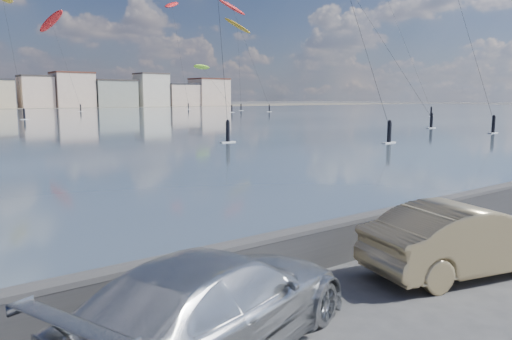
{
  "coord_description": "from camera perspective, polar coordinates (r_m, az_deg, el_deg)",
  "views": [
    {
      "loc": [
        -6.05,
        -5.21,
        3.9
      ],
      "look_at": [
        1.0,
        4.0,
        2.2
      ],
      "focal_mm": 35.0,
      "sensor_mm": 36.0,
      "label": 1
    }
  ],
  "objects": [
    {
      "name": "car_silver",
      "position": [
        7.89,
        -4.59,
        -14.86
      ],
      "size": [
        5.92,
        3.88,
        1.59
      ],
      "primitive_type": "imported",
      "rotation": [
        0.0,
        0.0,
        1.9
      ],
      "color": "#B6BABE",
      "rests_on": "ground"
    },
    {
      "name": "seawall",
      "position": [
        10.5,
        -0.03,
        -10.09
      ],
      "size": [
        400.0,
        0.36,
        1.08
      ],
      "color": "#28282B",
      "rests_on": "ground"
    },
    {
      "name": "kitesurfer_9",
      "position": [
        143.02,
        -2.68,
        17.96
      ],
      "size": [
        10.5,
        15.2,
        30.45
      ],
      "color": "red",
      "rests_on": "ground"
    },
    {
      "name": "kitesurfer_0",
      "position": [
        169.73,
        -9.61,
        18.04
      ],
      "size": [
        9.93,
        12.06,
        35.2
      ],
      "color": "red",
      "rests_on": "ground"
    },
    {
      "name": "car_champagne",
      "position": [
        12.11,
        22.91,
        -7.22
      ],
      "size": [
        5.06,
        2.83,
        1.58
      ],
      "primitive_type": "imported",
      "rotation": [
        0.0,
        0.0,
        1.31
      ],
      "color": "tan",
      "rests_on": "ground"
    },
    {
      "name": "kitesurfer_4",
      "position": [
        153.61,
        -2.13,
        16.05
      ],
      "size": [
        7.48,
        10.5,
        27.86
      ],
      "color": "#BF8C19",
      "rests_on": "ground"
    },
    {
      "name": "ground",
      "position": [
        8.89,
        11.15,
        -17.86
      ],
      "size": [
        700.0,
        700.0,
        0.0
      ],
      "primitive_type": "plane",
      "color": "#333335",
      "rests_on": "ground"
    },
    {
      "name": "kitesurfer_5",
      "position": [
        158.29,
        -22.35,
        15.38
      ],
      "size": [
        6.64,
        20.02,
        28.52
      ],
      "color": "red",
      "rests_on": "ground"
    },
    {
      "name": "kitesurfer_3",
      "position": [
        140.97,
        -6.16,
        11.54
      ],
      "size": [
        8.1,
        17.67,
        13.05
      ],
      "color": "#8CD826",
      "rests_on": "ground"
    }
  ]
}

